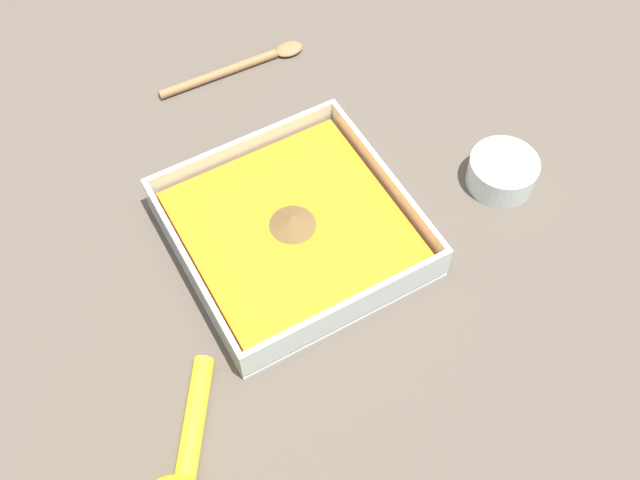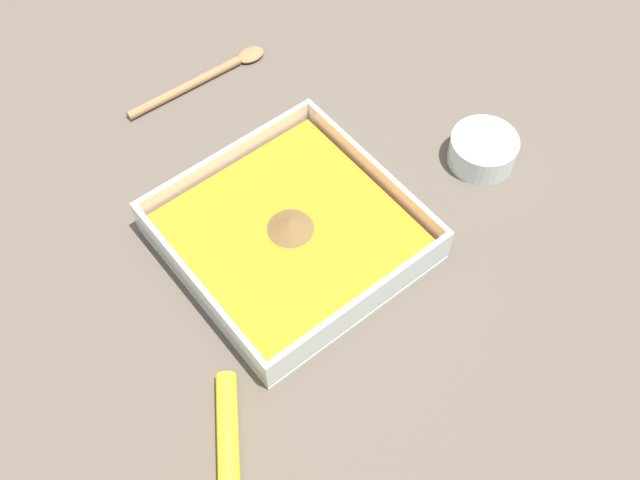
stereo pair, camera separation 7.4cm
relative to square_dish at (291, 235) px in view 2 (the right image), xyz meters
name	(u,v)px [view 2 (the right image)]	position (x,y,z in m)	size (l,w,h in m)	color
ground_plane	(291,267)	(-0.02, -0.02, -0.02)	(4.00, 4.00, 0.00)	brown
square_dish	(291,235)	(0.00, 0.00, 0.00)	(0.26, 0.26, 0.05)	silver
spice_bowl	(482,151)	(0.26, -0.05, 0.00)	(0.08, 0.08, 0.04)	silver
wooden_spoon	(206,77)	(0.07, 0.28, -0.01)	(0.21, 0.03, 0.01)	olive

